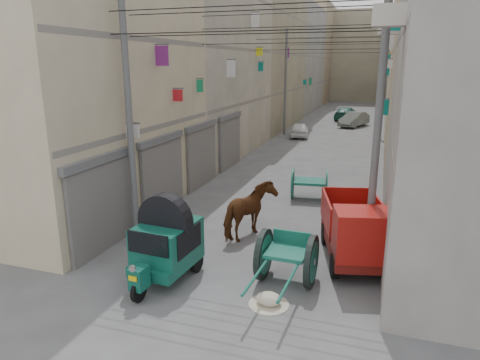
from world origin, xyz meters
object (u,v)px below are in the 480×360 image
at_px(auto_rickshaw, 166,241).
at_px(second_cart, 309,183).
at_px(tonga_cart, 287,257).
at_px(horse, 249,211).
at_px(distant_car_white, 300,130).
at_px(distant_car_grey, 354,119).
at_px(mini_truck, 357,236).
at_px(distant_car_green, 346,113).
at_px(feed_sack, 269,299).

bearing_deg(auto_rickshaw, second_cart, 77.47).
bearing_deg(tonga_cart, horse, 127.21).
relative_size(distant_car_white, distant_car_grey, 0.84).
xyz_separation_m(auto_rickshaw, mini_truck, (4.59, 2.22, -0.12)).
height_order(tonga_cart, distant_car_white, tonga_cart).
height_order(auto_rickshaw, mini_truck, mini_truck).
bearing_deg(distant_car_grey, tonga_cart, -69.40).
xyz_separation_m(auto_rickshaw, horse, (1.23, 3.26, -0.15)).
relative_size(distant_car_white, distant_car_green, 0.75).
xyz_separation_m(auto_rickshaw, tonga_cart, (2.99, 0.75, -0.33)).
bearing_deg(distant_car_green, distant_car_white, 83.75).
bearing_deg(feed_sack, auto_rickshaw, 171.17).
distance_m(auto_rickshaw, distant_car_white, 23.37).
height_order(distant_car_grey, distant_car_green, distant_car_grey).
distance_m(mini_truck, distant_car_white, 21.83).
xyz_separation_m(second_cart, distant_car_white, (-3.29, 15.44, -0.12)).
relative_size(feed_sack, distant_car_grey, 0.15).
height_order(mini_truck, horse, mini_truck).
height_order(mini_truck, second_cart, mini_truck).
distance_m(mini_truck, distant_car_green, 33.10).
height_order(tonga_cart, second_cart, tonga_cart).
bearing_deg(distant_car_grey, feed_sack, -69.71).
xyz_separation_m(mini_truck, distant_car_white, (-5.50, 21.13, -0.34)).
bearing_deg(distant_car_green, mini_truck, 100.79).
bearing_deg(distant_car_green, distant_car_grey, 108.69).
height_order(tonga_cart, feed_sack, tonga_cart).
distance_m(tonga_cart, horse, 3.07).
bearing_deg(mini_truck, tonga_cart, -151.25).
xyz_separation_m(tonga_cart, distant_car_white, (-3.89, 22.59, -0.13)).
bearing_deg(mini_truck, second_cart, 97.49).
height_order(second_cart, distant_car_grey, distant_car_grey).
distance_m(mini_truck, distant_car_grey, 28.29).
distance_m(distant_car_white, distant_car_grey, 7.95).
bearing_deg(distant_car_grey, second_cart, -70.75).
height_order(feed_sack, distant_car_grey, distant_car_grey).
height_order(second_cart, distant_car_white, second_cart).
bearing_deg(mini_truck, auto_rickshaw, -167.93).
xyz_separation_m(second_cart, feed_sack, (0.45, -8.35, -0.53)).
height_order(horse, distant_car_white, horse).
relative_size(mini_truck, distant_car_grey, 0.92).
relative_size(feed_sack, distant_car_green, 0.13).
height_order(tonga_cart, distant_car_green, tonga_cart).
distance_m(second_cart, distant_car_green, 27.29).
bearing_deg(second_cart, horse, -111.33).
bearing_deg(second_cart, mini_truck, -76.11).
height_order(auto_rickshaw, tonga_cart, auto_rickshaw).
distance_m(horse, distant_car_white, 20.20).
height_order(distant_car_white, distant_car_green, distant_car_green).
bearing_deg(horse, auto_rickshaw, 86.79).
xyz_separation_m(auto_rickshaw, second_cart, (2.39, 7.90, -0.34)).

